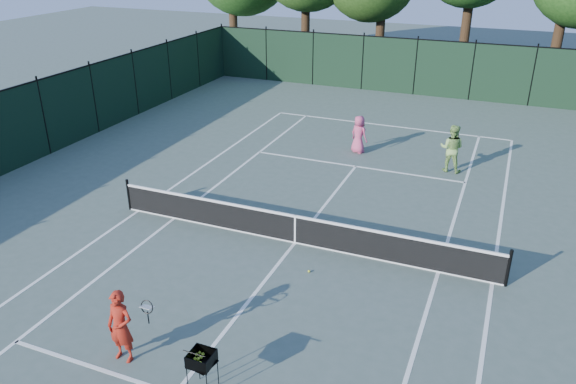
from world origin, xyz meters
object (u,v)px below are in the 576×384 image
at_px(coach, 121,326).
at_px(ball_hopper, 201,359).
at_px(player_green, 452,148).
at_px(loose_ball_midcourt, 309,271).
at_px(player_pink, 359,134).

height_order(coach, ball_hopper, coach).
relative_size(player_green, loose_ball_midcourt, 26.75).
bearing_deg(ball_hopper, loose_ball_midcourt, 93.92).
bearing_deg(coach, player_pink, 86.05).
height_order(player_pink, loose_ball_midcourt, player_pink).
height_order(coach, player_pink, coach).
bearing_deg(player_pink, ball_hopper, 117.70).
xyz_separation_m(player_green, ball_hopper, (-2.95, -13.38, -0.15)).
xyz_separation_m(player_pink, player_green, (3.75, -0.61, 0.13)).
distance_m(player_pink, loose_ball_midcourt, 9.36).
relative_size(player_pink, loose_ball_midcourt, 22.84).
bearing_deg(ball_hopper, coach, -174.66).
relative_size(coach, player_green, 0.91).
xyz_separation_m(player_pink, ball_hopper, (0.80, -13.99, -0.02)).
xyz_separation_m(ball_hopper, loose_ball_midcourt, (0.47, 4.75, -0.73)).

